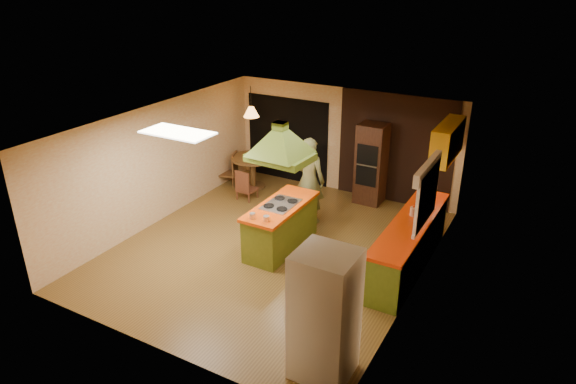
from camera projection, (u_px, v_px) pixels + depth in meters
The scene contains 21 objects.
ground at pixel (274, 248), 9.92m from camera, with size 6.50×6.50×0.00m, color brown.
room_walls at pixel (273, 189), 9.41m from camera, with size 5.50×6.50×6.50m.
ceiling_plane at pixel (272, 123), 8.91m from camera, with size 6.50×6.50×0.00m, color silver.
brick_panel at pixel (395, 149), 11.44m from camera, with size 2.64×0.03×2.50m, color #381E14.
nook_opening at pixel (287, 140), 12.74m from camera, with size 2.20×0.03×2.10m, color black.
right_counter at pixel (409, 244), 9.12m from camera, with size 0.62×3.05×0.92m.
upper_cabinets at pixel (448, 141), 9.74m from camera, with size 0.34×1.40×0.70m, color yellow.
window_right at pixel (428, 183), 8.32m from camera, with size 0.12×1.35×1.06m.
fluor_panel at pixel (178, 133), 8.44m from camera, with size 1.20×0.60×0.03m, color white.
kitchen_island at pixel (281, 226), 9.77m from camera, with size 0.74×1.82×0.93m.
range_hood at pixel (280, 136), 9.05m from camera, with size 1.13×0.84×0.80m.
man at pixel (309, 181), 10.61m from camera, with size 0.68×0.45×1.86m, color brown.
refrigerator at pixel (325, 316), 6.53m from camera, with size 0.75×0.71×1.83m, color white.
wall_oven at pixel (371, 164), 11.53m from camera, with size 0.62×0.61×1.85m.
dining_table at pixel (253, 166), 12.44m from camera, with size 1.04×1.04×0.78m.
chair_left at pixel (227, 168), 12.73m from camera, with size 0.45×0.45×0.82m, color brown, non-canonical shape.
chair_near at pixel (247, 184), 11.89m from camera, with size 0.40×0.40×0.73m, color brown, non-canonical shape.
pendant_lamp at pixel (251, 112), 11.90m from camera, with size 0.37×0.37×0.24m, color #FF9E3F.
canister_large at pixel (427, 192), 9.81m from camera, with size 0.15×0.15×0.22m, color beige.
canister_medium at pixel (425, 195), 9.74m from camera, with size 0.14×0.14×0.20m, color beige.
canister_small at pixel (413, 211), 9.12m from camera, with size 0.12×0.12×0.16m, color beige.
Camera 1 is at (4.44, -7.41, 4.99)m, focal length 32.00 mm.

